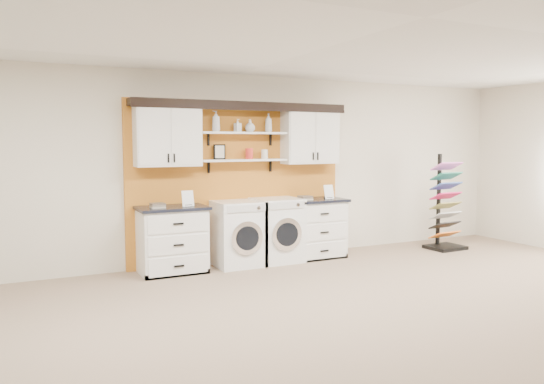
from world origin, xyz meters
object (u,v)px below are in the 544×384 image
base_cabinet_right (314,228)px  washer (238,233)px  sample_rack (445,218)px  dryer (277,230)px  base_cabinet_left (172,240)px

base_cabinet_right → washer: (-1.29, -0.00, 0.01)m
base_cabinet_right → sample_rack: sample_rack is taller
dryer → sample_rack: sample_rack is taller
base_cabinet_left → washer: 0.97m
dryer → sample_rack: bearing=-7.7°
base_cabinet_left → dryer: size_ratio=0.98×
dryer → base_cabinet_left: bearing=179.9°
base_cabinet_left → dryer: (1.60, -0.00, 0.02)m
base_cabinet_right → washer: washer is taller
base_cabinet_left → base_cabinet_right: same height
dryer → sample_rack: (2.97, -0.40, 0.04)m
base_cabinet_right → sample_rack: 2.35m
washer → dryer: (0.63, 0.00, 0.01)m
base_cabinet_right → dryer: (-0.66, -0.00, 0.02)m
base_cabinet_right → dryer: bearing=-179.7°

